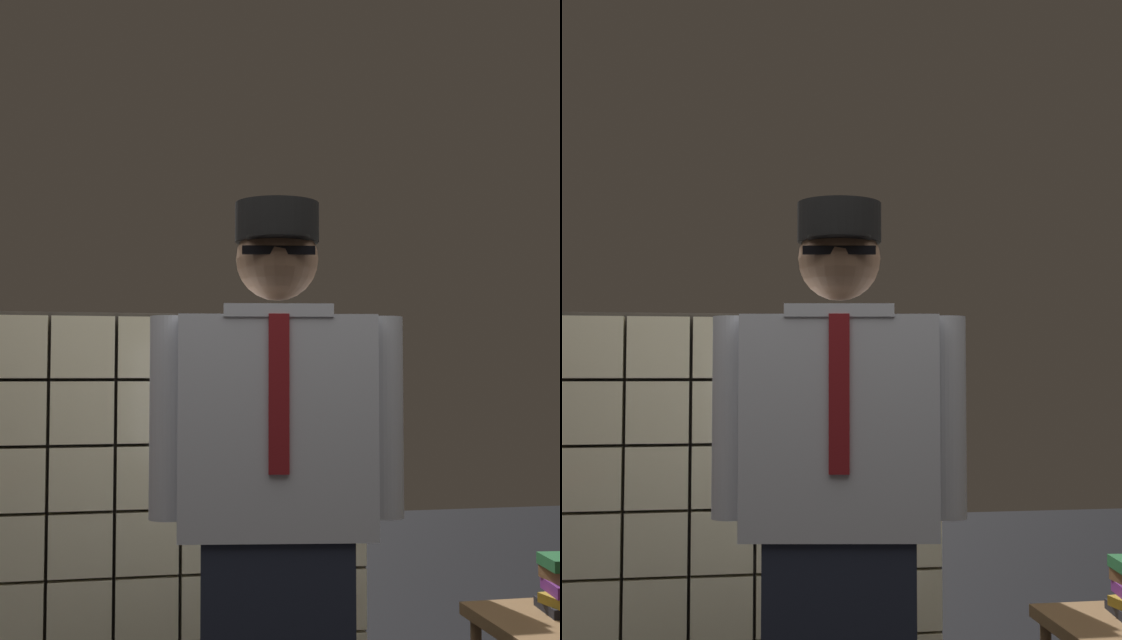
{
  "view_description": "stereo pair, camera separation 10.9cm",
  "coord_description": "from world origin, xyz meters",
  "views": [
    {
      "loc": [
        -0.31,
        -2.14,
        1.32
      ],
      "look_at": [
        0.18,
        0.29,
        1.47
      ],
      "focal_mm": 49.23,
      "sensor_mm": 36.0,
      "label": 1
    },
    {
      "loc": [
        -0.2,
        -2.16,
        1.32
      ],
      "look_at": [
        0.18,
        0.29,
        1.47
      ],
      "focal_mm": 49.23,
      "sensor_mm": 36.0,
      "label": 2
    }
  ],
  "objects": [
    {
      "name": "glass_block_wall",
      "position": [
        0.0,
        1.48,
        0.78
      ],
      "size": [
        1.59,
        0.1,
        1.59
      ],
      "color": "beige",
      "rests_on": "ground"
    },
    {
      "name": "standing_person",
      "position": [
        0.17,
        0.3,
        0.94
      ],
      "size": [
        0.73,
        0.35,
        1.81
      ],
      "rotation": [
        0.0,
        0.0,
        -0.15
      ],
      "color": "#1E2333",
      "rests_on": "ground"
    }
  ]
}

